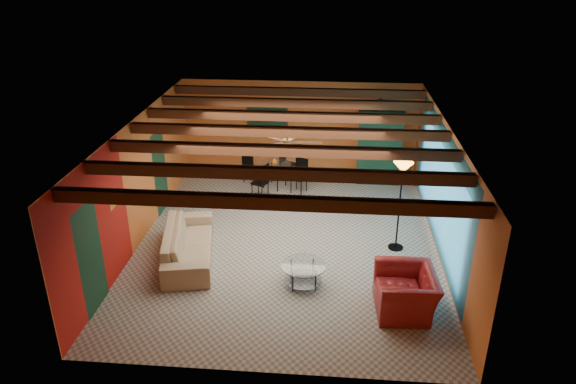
# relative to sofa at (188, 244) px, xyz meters

# --- Properties ---
(room) EXTENTS (6.52, 8.01, 2.71)m
(room) POSITION_rel_sofa_xyz_m (2.00, 0.94, 2.01)
(room) COLOR gray
(room) RESTS_ON ground
(sofa) EXTENTS (1.40, 2.56, 0.71)m
(sofa) POSITION_rel_sofa_xyz_m (0.00, 0.00, 0.00)
(sofa) COLOR tan
(sofa) RESTS_ON ground
(armchair) EXTENTS (1.09, 1.23, 0.77)m
(armchair) POSITION_rel_sofa_xyz_m (4.31, -1.39, 0.03)
(armchair) COLOR maroon
(armchair) RESTS_ON ground
(coffee_table) EXTENTS (0.99, 0.99, 0.44)m
(coffee_table) POSITION_rel_sofa_xyz_m (2.45, -0.75, -0.13)
(coffee_table) COLOR silver
(coffee_table) RESTS_ON ground
(dining_table) EXTENTS (2.37, 2.37, 0.93)m
(dining_table) POSITION_rel_sofa_xyz_m (1.39, 3.86, 0.11)
(dining_table) COLOR silver
(dining_table) RESTS_ON ground
(armoire) EXTENTS (1.15, 0.58, 2.00)m
(armoire) POSITION_rel_sofa_xyz_m (4.20, 4.52, 0.64)
(armoire) COLOR brown
(armoire) RESTS_ON ground
(floor_lamp) EXTENTS (0.53, 0.53, 2.02)m
(floor_lamp) POSITION_rel_sofa_xyz_m (4.37, 0.81, 0.65)
(floor_lamp) COLOR black
(floor_lamp) RESTS_ON ground
(ceiling_fan) EXTENTS (1.50, 1.50, 0.44)m
(ceiling_fan) POSITION_rel_sofa_xyz_m (2.00, 0.82, 2.01)
(ceiling_fan) COLOR #472614
(ceiling_fan) RESTS_ON ceiling
(painting) EXTENTS (1.05, 0.03, 0.65)m
(painting) POSITION_rel_sofa_xyz_m (1.10, 4.78, 1.30)
(painting) COLOR black
(painting) RESTS_ON wall_back
(potted_plant) EXTENTS (0.42, 0.37, 0.44)m
(potted_plant) POSITION_rel_sofa_xyz_m (4.20, 4.52, 1.86)
(potted_plant) COLOR #26661E
(potted_plant) RESTS_ON armoire
(vase) EXTENTS (0.22, 0.22, 0.18)m
(vase) POSITION_rel_sofa_xyz_m (1.39, 3.86, 0.67)
(vase) COLOR orange
(vase) RESTS_ON dining_table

